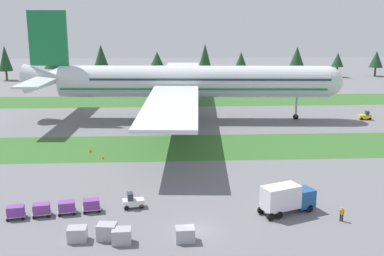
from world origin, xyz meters
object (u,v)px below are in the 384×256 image
(uld_container_3, at_px, (185,234))
(taxiway_marker_0, at_px, (90,151))
(uld_container_0, at_px, (77,234))
(cargo_dolly_third, at_px, (41,209))
(ground_crew_marshaller, at_px, (342,213))
(taxiway_marker_2, at_px, (103,157))
(cargo_dolly_second, at_px, (67,207))
(uld_container_1, at_px, (107,231))
(catering_truck, at_px, (287,198))
(baggage_tug, at_px, (133,201))
(cargo_dolly_lead, at_px, (91,204))
(taxiway_marker_1, at_px, (91,150))
(pushback_tractor, at_px, (365,116))
(uld_container_2, at_px, (122,236))
(cargo_dolly_fourth, at_px, (16,211))
(airliner, at_px, (183,81))

(uld_container_3, distance_m, taxiway_marker_0, 36.93)
(uld_container_0, distance_m, taxiway_marker_0, 33.21)
(cargo_dolly_third, relative_size, taxiway_marker_0, 4.85)
(ground_crew_marshaller, relative_size, taxiway_marker_2, 3.17)
(cargo_dolly_second, height_order, uld_container_1, uld_container_1)
(uld_container_3, bearing_deg, catering_truck, 28.11)
(cargo_dolly_third, bearing_deg, baggage_tug, 90.00)
(ground_crew_marshaller, relative_size, taxiway_marker_0, 3.47)
(cargo_dolly_lead, relative_size, taxiway_marker_1, 4.94)
(uld_container_1, distance_m, uld_container_3, 8.35)
(pushback_tractor, xyz_separation_m, uld_container_2, (-49.26, -56.33, -0.01))
(cargo_dolly_fourth, relative_size, uld_container_1, 1.22)
(baggage_tug, height_order, pushback_tractor, same)
(cargo_dolly_third, distance_m, uld_container_3, 18.26)
(pushback_tractor, bearing_deg, cargo_dolly_fourth, 132.26)
(airliner, height_order, taxiway_marker_1, airliner)
(uld_container_3, relative_size, taxiway_marker_2, 3.64)
(uld_container_1, bearing_deg, uld_container_2, -31.68)
(uld_container_0, height_order, uld_container_2, uld_container_2)
(cargo_dolly_fourth, height_order, pushback_tractor, pushback_tractor)
(catering_truck, distance_m, taxiway_marker_2, 33.87)
(ground_crew_marshaller, bearing_deg, taxiway_marker_0, 145.64)
(catering_truck, distance_m, uld_container_1, 21.61)
(cargo_dolly_second, bearing_deg, uld_container_2, 32.13)
(taxiway_marker_1, bearing_deg, taxiway_marker_2, -59.24)
(baggage_tug, distance_m, taxiway_marker_1, 26.40)
(cargo_dolly_second, height_order, uld_container_0, cargo_dolly_second)
(uld_container_2, relative_size, taxiway_marker_0, 3.98)
(catering_truck, distance_m, uld_container_0, 24.66)
(pushback_tractor, relative_size, uld_container_3, 1.34)
(cargo_dolly_lead, distance_m, pushback_tractor, 71.93)
(uld_container_3, bearing_deg, cargo_dolly_fourth, 161.04)
(cargo_dolly_second, relative_size, uld_container_1, 1.22)
(cargo_dolly_third, height_order, cargo_dolly_fourth, same)
(cargo_dolly_lead, distance_m, cargo_dolly_second, 2.90)
(uld_container_2, bearing_deg, pushback_tractor, 48.83)
(cargo_dolly_lead, xyz_separation_m, uld_container_0, (-0.34, -7.62, -0.16))
(cargo_dolly_lead, xyz_separation_m, taxiway_marker_0, (-4.07, 25.37, -0.67))
(uld_container_0, relative_size, uld_container_3, 1.00)
(cargo_dolly_fourth, xyz_separation_m, uld_container_3, (19.61, -6.74, -0.15))
(uld_container_2, bearing_deg, uld_container_0, 170.50)
(airliner, relative_size, cargo_dolly_third, 35.47)
(uld_container_1, bearing_deg, taxiway_marker_1, 101.51)
(cargo_dolly_second, xyz_separation_m, uld_container_1, (5.61, -6.87, -0.05))
(pushback_tractor, distance_m, taxiway_marker_2, 61.10)
(uld_container_0, bearing_deg, pushback_tractor, 45.81)
(pushback_tractor, bearing_deg, taxiway_marker_0, 115.08)
(uld_container_0, bearing_deg, taxiway_marker_0, 96.46)
(taxiway_marker_0, xyz_separation_m, taxiway_marker_2, (2.74, -4.10, 0.02))
(cargo_dolly_second, relative_size, cargo_dolly_third, 1.00)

